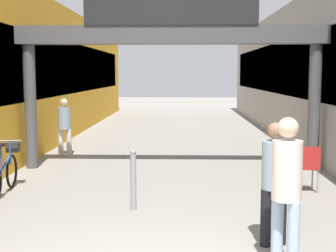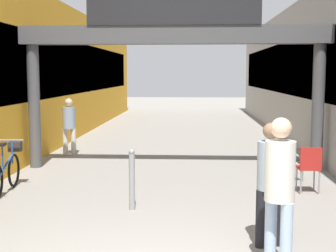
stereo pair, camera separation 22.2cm
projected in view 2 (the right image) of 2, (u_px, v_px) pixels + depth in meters
The scene contains 9 objects.
storefront_left at pixel (27, 74), 15.62m from camera, with size 3.00×26.00×4.46m.
arcade_sign_gateway at pixel (174, 48), 10.83m from camera, with size 7.40×0.47×4.00m.
pedestrian_with_dog at pixel (280, 184), 5.28m from camera, with size 0.48×0.48×1.78m.
pedestrian_companion at pixel (270, 177), 6.06m from camera, with size 0.44×0.44×1.64m.
pedestrian_carrying_crate at pixel (69, 123), 12.97m from camera, with size 0.39×0.38×1.58m.
bicycle_blue_third at pixel (7, 169), 8.94m from camera, with size 0.46×1.69×0.98m.
bollard_post_metal at pixel (132, 179), 7.76m from camera, with size 0.10×0.10×1.03m.
cafe_chair_red_nearer at pixel (309, 165), 8.84m from camera, with size 0.41×0.41×0.89m.
cafe_chair_black_farther at pixel (289, 156), 9.86m from camera, with size 0.51×0.51×0.89m.
Camera 2 is at (0.47, -4.43, 2.27)m, focal length 50.00 mm.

